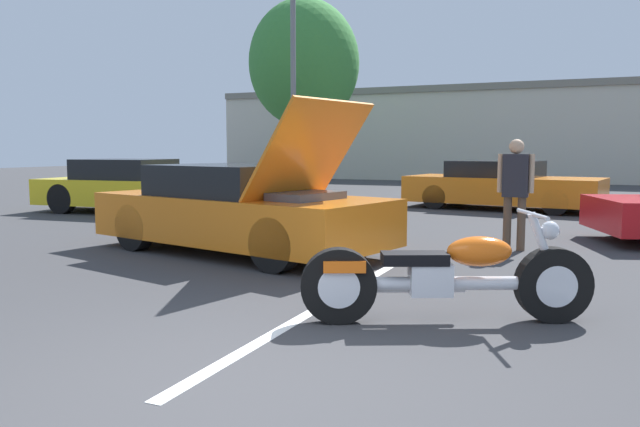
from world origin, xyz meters
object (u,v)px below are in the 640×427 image
(spectator_near_motorcycle, at_px, (515,185))
(tree_background, at_px, (304,63))
(spectator_by_show_car, at_px, (275,173))
(show_car_hood_open, at_px, (241,210))
(parked_car_mid_left_row, at_px, (501,186))
(light_pole, at_px, (296,74))
(motorcycle, at_px, (446,277))
(parked_car_left_row, at_px, (130,187))

(spectator_near_motorcycle, bearing_deg, tree_background, 126.45)
(spectator_near_motorcycle, bearing_deg, spectator_by_show_car, 153.19)
(show_car_hood_open, height_order, parked_car_mid_left_row, show_car_hood_open)
(tree_background, bearing_deg, light_pole, -69.68)
(light_pole, height_order, spectator_near_motorcycle, light_pole)
(tree_background, relative_size, spectator_by_show_car, 4.39)
(show_car_hood_open, bearing_deg, parked_car_mid_left_row, 86.44)
(light_pole, bearing_deg, spectator_near_motorcycle, -49.15)
(motorcycle, xyz_separation_m, spectator_by_show_car, (-5.33, 6.97, 0.58))
(light_pole, height_order, parked_car_left_row, light_pole)
(parked_car_mid_left_row, xyz_separation_m, spectator_near_motorcycle, (1.04, -6.45, 0.39))
(motorcycle, xyz_separation_m, spectator_near_motorcycle, (0.09, 4.23, 0.57))
(spectator_near_motorcycle, relative_size, spectator_by_show_car, 1.00)
(motorcycle, xyz_separation_m, show_car_hood_open, (-3.51, 2.44, 0.23))
(spectator_by_show_car, bearing_deg, spectator_near_motorcycle, -26.81)
(tree_background, xyz_separation_m, spectator_by_show_car, (3.92, -9.91, -3.79))
(light_pole, bearing_deg, motorcycle, -59.46)
(parked_car_left_row, relative_size, spectator_by_show_car, 2.77)
(tree_background, relative_size, show_car_hood_open, 1.52)
(parked_car_left_row, bearing_deg, light_pole, 79.61)
(parked_car_left_row, height_order, parked_car_mid_left_row, parked_car_left_row)
(tree_background, bearing_deg, spectator_by_show_car, -68.42)
(spectator_near_motorcycle, bearing_deg, parked_car_mid_left_row, 99.12)
(spectator_by_show_car, bearing_deg, parked_car_mid_left_row, 40.23)
(parked_car_left_row, bearing_deg, motorcycle, -39.90)
(parked_car_left_row, relative_size, parked_car_mid_left_row, 0.94)
(parked_car_mid_left_row, bearing_deg, spectator_by_show_car, -131.40)
(light_pole, bearing_deg, show_car_hood_open, -67.92)
(spectator_near_motorcycle, bearing_deg, light_pole, 130.85)
(spectator_near_motorcycle, distance_m, spectator_by_show_car, 6.07)
(light_pole, xyz_separation_m, parked_car_mid_left_row, (7.11, -2.97, -3.39))
(light_pole, xyz_separation_m, spectator_by_show_car, (2.72, -6.68, -2.99))
(motorcycle, relative_size, parked_car_mid_left_row, 0.49)
(spectator_near_motorcycle, height_order, spectator_by_show_car, spectator_by_show_car)
(spectator_by_show_car, bearing_deg, motorcycle, -52.60)
(parked_car_left_row, bearing_deg, spectator_near_motorcycle, -17.50)
(motorcycle, height_order, show_car_hood_open, show_car_hood_open)
(motorcycle, distance_m, spectator_near_motorcycle, 4.27)
(show_car_hood_open, bearing_deg, parked_car_left_row, 157.60)
(light_pole, bearing_deg, spectator_by_show_car, -67.82)
(parked_car_left_row, bearing_deg, parked_car_mid_left_row, 24.59)
(tree_background, xyz_separation_m, parked_car_mid_left_row, (8.30, -6.19, -4.19))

